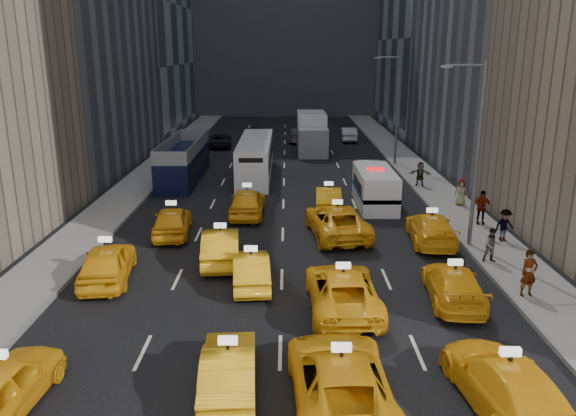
# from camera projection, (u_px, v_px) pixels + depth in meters

# --- Properties ---
(ground) EXTENTS (160.00, 160.00, 0.00)m
(ground) POSITION_uv_depth(u_px,v_px,m) (279.00, 388.00, 16.43)
(ground) COLOR black
(ground) RESTS_ON ground
(sidewalk_west) EXTENTS (3.00, 90.00, 0.15)m
(sidewalk_west) POSITION_uv_depth(u_px,v_px,m) (138.00, 184.00, 40.41)
(sidewalk_west) COLOR gray
(sidewalk_west) RESTS_ON ground
(sidewalk_east) EXTENTS (3.00, 90.00, 0.15)m
(sidewalk_east) POSITION_uv_depth(u_px,v_px,m) (429.00, 184.00, 40.45)
(sidewalk_east) COLOR gray
(sidewalk_east) RESTS_ON ground
(curb_west) EXTENTS (0.15, 90.00, 0.18)m
(curb_west) POSITION_uv_depth(u_px,v_px,m) (158.00, 184.00, 40.41)
(curb_west) COLOR slate
(curb_west) RESTS_ON ground
(curb_east) EXTENTS (0.15, 90.00, 0.18)m
(curb_east) POSITION_uv_depth(u_px,v_px,m) (409.00, 184.00, 40.45)
(curb_east) COLOR slate
(curb_east) RESTS_ON ground
(streetlight_near) EXTENTS (2.15, 0.22, 9.00)m
(streetlight_near) POSITION_uv_depth(u_px,v_px,m) (475.00, 150.00, 26.62)
(streetlight_near) COLOR #595B60
(streetlight_near) RESTS_ON ground
(streetlight_far) EXTENTS (2.15, 0.22, 9.00)m
(streetlight_far) POSITION_uv_depth(u_px,v_px,m) (396.00, 106.00, 45.83)
(streetlight_far) COLOR #595B60
(streetlight_far) RESTS_ON ground
(taxi_4) EXTENTS (2.18, 4.65, 1.54)m
(taxi_4) POSITION_uv_depth(u_px,v_px,m) (2.00, 387.00, 15.17)
(taxi_4) COLOR #FFB015
(taxi_4) RESTS_ON ground
(taxi_5) EXTENTS (1.77, 4.43, 1.43)m
(taxi_5) POSITION_uv_depth(u_px,v_px,m) (229.00, 370.00, 16.08)
(taxi_5) COLOR #FFB015
(taxi_5) RESTS_ON ground
(taxi_6) EXTENTS (2.97, 5.96, 1.62)m
(taxi_6) POSITION_uv_depth(u_px,v_px,m) (340.00, 381.00, 15.37)
(taxi_6) COLOR #FFB015
(taxi_6) RESTS_ON ground
(taxi_7) EXTENTS (2.75, 5.52, 1.54)m
(taxi_7) POSITION_uv_depth(u_px,v_px,m) (506.00, 384.00, 15.30)
(taxi_7) COLOR #FFB015
(taxi_7) RESTS_ON ground
(taxi_8) EXTENTS (2.52, 5.02, 1.64)m
(taxi_8) POSITION_uv_depth(u_px,v_px,m) (107.00, 263.00, 23.75)
(taxi_8) COLOR #FFB015
(taxi_8) RESTS_ON ground
(taxi_9) EXTENTS (1.83, 4.33, 1.39)m
(taxi_9) POSITION_uv_depth(u_px,v_px,m) (251.00, 269.00, 23.37)
(taxi_9) COLOR #FFB015
(taxi_9) RESTS_ON ground
(taxi_10) EXTENTS (2.71, 5.61, 1.54)m
(taxi_10) POSITION_uv_depth(u_px,v_px,m) (343.00, 290.00, 21.21)
(taxi_10) COLOR #FFB015
(taxi_10) RESTS_ON ground
(taxi_11) EXTENTS (2.38, 4.98, 1.40)m
(taxi_11) POSITION_uv_depth(u_px,v_px,m) (453.00, 284.00, 21.87)
(taxi_11) COLOR #FFB015
(taxi_11) RESTS_ON ground
(taxi_12) EXTENTS (2.25, 4.72, 1.56)m
(taxi_12) POSITION_uv_depth(u_px,v_px,m) (172.00, 221.00, 29.52)
(taxi_12) COLOR #FFB015
(taxi_12) RESTS_ON ground
(taxi_13) EXTENTS (2.05, 4.84, 1.56)m
(taxi_13) POSITION_uv_depth(u_px,v_px,m) (221.00, 246.00, 25.84)
(taxi_13) COLOR #FFB015
(taxi_13) RESTS_ON ground
(taxi_14) EXTENTS (3.46, 6.19, 1.63)m
(taxi_14) POSITION_uv_depth(u_px,v_px,m) (337.00, 221.00, 29.41)
(taxi_14) COLOR #FFB015
(taxi_14) RESTS_ON ground
(taxi_15) EXTENTS (2.47, 5.28, 1.49)m
(taxi_15) POSITION_uv_depth(u_px,v_px,m) (431.00, 228.00, 28.44)
(taxi_15) COLOR #FFB015
(taxi_15) RESTS_ON ground
(taxi_16) EXTENTS (2.03, 4.89, 1.66)m
(taxi_16) POSITION_uv_depth(u_px,v_px,m) (247.00, 202.00, 32.90)
(taxi_16) COLOR #FFB015
(taxi_16) RESTS_ON ground
(taxi_17) EXTENTS (1.74, 4.37, 1.41)m
(taxi_17) POSITION_uv_depth(u_px,v_px,m) (328.00, 198.00, 34.26)
(taxi_17) COLOR #FFB015
(taxi_17) RESTS_ON ground
(nypd_van) EXTENTS (2.30, 5.75, 2.45)m
(nypd_van) POSITION_uv_depth(u_px,v_px,m) (375.00, 188.00, 34.96)
(nypd_van) COLOR silver
(nypd_van) RESTS_ON ground
(double_decker) EXTENTS (3.18, 10.53, 3.02)m
(double_decker) POSITION_uv_depth(u_px,v_px,m) (184.00, 160.00, 41.74)
(double_decker) COLOR black
(double_decker) RESTS_ON ground
(city_bus) EXTENTS (3.62, 11.30, 2.87)m
(city_bus) POSITION_uv_depth(u_px,v_px,m) (255.00, 158.00, 42.77)
(city_bus) COLOR silver
(city_bus) RESTS_ON ground
(box_truck) EXTENTS (3.21, 7.97, 3.57)m
(box_truck) POSITION_uv_depth(u_px,v_px,m) (312.00, 133.00, 52.92)
(box_truck) COLOR silver
(box_truck) RESTS_ON ground
(misc_car_0) EXTENTS (1.80, 4.76, 1.55)m
(misc_car_0) POSITION_uv_depth(u_px,v_px,m) (368.00, 170.00, 41.85)
(misc_car_0) COLOR #B4B6BC
(misc_car_0) RESTS_ON ground
(misc_car_1) EXTENTS (2.66, 4.99, 1.34)m
(misc_car_1) POSITION_uv_depth(u_px,v_px,m) (220.00, 140.00, 55.58)
(misc_car_1) COLOR black
(misc_car_1) RESTS_ON ground
(misc_car_2) EXTENTS (2.24, 5.17, 1.48)m
(misc_car_2) POSITION_uv_depth(u_px,v_px,m) (297.00, 135.00, 58.74)
(misc_car_2) COLOR slate
(misc_car_2) RESTS_ON ground
(misc_car_3) EXTENTS (2.07, 4.79, 1.61)m
(misc_car_3) POSITION_uv_depth(u_px,v_px,m) (256.00, 133.00, 59.17)
(misc_car_3) COLOR black
(misc_car_3) RESTS_ON ground
(misc_car_4) EXTENTS (1.72, 4.47, 1.45)m
(misc_car_4) POSITION_uv_depth(u_px,v_px,m) (349.00, 134.00, 59.12)
(misc_car_4) COLOR #A7AAAF
(misc_car_4) RESTS_ON ground
(pedestrian_0) EXTENTS (0.77, 0.58, 1.91)m
(pedestrian_0) POSITION_uv_depth(u_px,v_px,m) (529.00, 273.00, 21.93)
(pedestrian_0) COLOR gray
(pedestrian_0) RESTS_ON sidewalk_east
(pedestrian_1) EXTENTS (0.78, 0.43, 1.59)m
(pedestrian_1) POSITION_uv_depth(u_px,v_px,m) (492.00, 245.00, 25.45)
(pedestrian_1) COLOR gray
(pedestrian_1) RESTS_ON sidewalk_east
(pedestrian_2) EXTENTS (1.16, 0.75, 1.67)m
(pedestrian_2) POSITION_uv_depth(u_px,v_px,m) (505.00, 225.00, 28.17)
(pedestrian_2) COLOR gray
(pedestrian_2) RESTS_ON sidewalk_east
(pedestrian_3) EXTENTS (1.17, 0.64, 1.90)m
(pedestrian_3) POSITION_uv_depth(u_px,v_px,m) (481.00, 207.00, 30.90)
(pedestrian_3) COLOR gray
(pedestrian_3) RESTS_ON sidewalk_east
(pedestrian_4) EXTENTS (0.88, 0.64, 1.61)m
(pedestrian_4) POSITION_uv_depth(u_px,v_px,m) (461.00, 192.00, 34.62)
(pedestrian_4) COLOR gray
(pedestrian_4) RESTS_ON sidewalk_east
(pedestrian_5) EXTENTS (1.63, 0.85, 1.69)m
(pedestrian_5) POSITION_uv_depth(u_px,v_px,m) (420.00, 174.00, 39.47)
(pedestrian_5) COLOR gray
(pedestrian_5) RESTS_ON sidewalk_east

